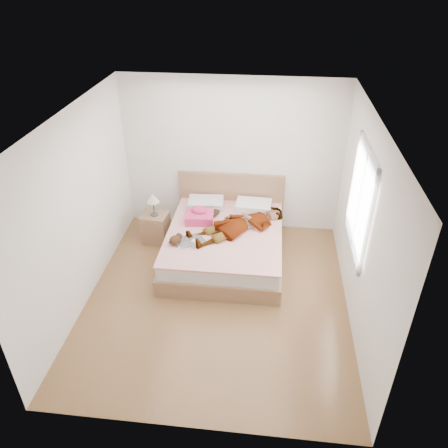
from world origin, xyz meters
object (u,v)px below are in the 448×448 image
towel (199,216)px  magazine (191,241)px  phone (211,204)px  bed (225,241)px  nightstand (156,225)px  plush_toy (176,239)px  coffee_mug (195,243)px  woman (239,222)px

towel → magazine: size_ratio=0.87×
phone → towel: towel is taller
towel → bed: bearing=-21.5°
towel → nightstand: nightstand is taller
bed → plush_toy: size_ratio=7.67×
coffee_mug → towel: bearing=94.2°
towel → coffee_mug: bearing=-85.8°
nightstand → magazine: bearing=-44.2°
bed → nightstand: size_ratio=2.36×
bed → towel: bearing=158.5°
bed → magazine: bed is taller
woman → plush_toy: woman is taller
phone → coffee_mug: size_ratio=0.72×
phone → plush_toy: size_ratio=0.36×
woman → nightstand: bearing=-138.0°
nightstand → phone: bearing=7.9°
towel → phone: bearing=58.5°
phone → plush_toy: (-0.39, -0.91, -0.11)m
magazine → coffee_mug: coffee_mug is taller
woman → bed: bearing=-122.9°
woman → magazine: (-0.68, -0.44, -0.10)m
woman → phone: bearing=-165.7°
woman → phone: woman is taller
woman → bed: 0.41m
plush_toy → nightstand: size_ratio=0.31×
magazine → plush_toy: (-0.20, -0.08, 0.06)m
bed → coffee_mug: (-0.38, -0.53, 0.29)m
towel → magazine: bearing=-93.3°
woman → towel: bearing=-140.5°
towel → woman: bearing=-13.5°
bed → coffee_mug: bed is taller
magazine → phone: bearing=77.6°
coffee_mug → nightstand: size_ratio=0.15×
woman → coffee_mug: (-0.60, -0.55, -0.06)m
phone → bed: 0.65m
phone → coffee_mug: phone is taller
phone → magazine: (-0.18, -0.84, -0.17)m
woman → towel: (-0.65, 0.16, -0.02)m
bed → coffee_mug: bearing=-125.8°
woman → magazine: 0.82m
plush_toy → nightstand: 0.99m
phone → coffee_mug: 0.96m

